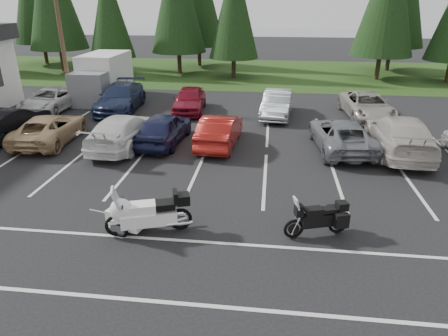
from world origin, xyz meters
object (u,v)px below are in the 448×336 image
adventure_motorcycle (317,216)px  box_truck (100,78)px  car_far_3 (277,104)px  touring_motorcycle (148,210)px  car_near_4 (164,128)px  car_far_4 (367,106)px  car_far_0 (51,99)px  cargo_trailer (128,219)px  car_near_2 (50,129)px  car_far_1 (121,98)px  car_near_6 (341,135)px  car_near_5 (220,130)px  car_far_2 (189,100)px  utility_pole (60,26)px  car_near_1 (10,123)px  car_near_7 (400,135)px  car_near_3 (124,131)px

adventure_motorcycle → box_truck: bearing=111.8°
car_far_3 → touring_motorcycle: size_ratio=1.59×
car_near_4 → car_far_4: size_ratio=0.86×
car_far_0 → touring_motorcycle: bearing=-48.9°
cargo_trailer → adventure_motorcycle: bearing=19.0°
car_near_2 → car_far_1: car_far_1 is taller
car_near_6 → car_near_5: bearing=-4.8°
car_near_2 → car_far_0: bearing=-65.8°
car_near_5 → adventure_motorcycle: size_ratio=2.02×
box_truck → car_far_0: bearing=-123.1°
car_far_2 → car_far_3: 5.23m
car_near_4 → car_far_3: 7.51m
car_far_0 → cargo_trailer: size_ratio=3.12×
car_near_6 → adventure_motorcycle: bearing=71.1°
car_near_2 → touring_motorcycle: bearing=130.3°
car_far_1 → car_far_4: 14.49m
cargo_trailer → car_near_6: bearing=62.3°
utility_pole → car_near_6: (16.51, -7.38, -4.01)m
car_near_4 → car_far_3: size_ratio=0.98×
car_near_2 → car_near_1: bearing=-14.1°
car_near_1 → car_near_5: car_near_1 is taller
utility_pole → car_near_4: bearing=-41.9°
car_far_2 → cargo_trailer: (0.81, -13.28, -0.38)m
car_near_2 → car_near_5: (8.06, 0.51, 0.06)m
car_far_0 → car_near_7: bearing=-11.4°
car_far_3 → car_near_3: bearing=-134.0°
car_near_2 → car_near_5: car_near_5 is taller
utility_pole → adventure_motorcycle: size_ratio=4.16×
car_far_0 → car_far_4: (18.69, 0.60, 0.03)m
box_truck → car_near_7: (16.99, -7.96, -0.63)m
box_truck → car_near_3: box_truck is taller
car_near_4 → car_far_0: bearing=-27.1°
car_near_2 → car_far_2: (5.50, 6.14, 0.07)m
car_near_5 → car_far_1: 8.70m
car_far_0 → adventure_motorcycle: size_ratio=2.21×
utility_pole → car_near_7: utility_pole is taller
box_truck → car_far_2: (6.45, -2.32, -0.72)m
cargo_trailer → car_far_3: bearing=86.7°
box_truck → cargo_trailer: (7.26, -15.60, -1.09)m
car_near_5 → touring_motorcycle: 7.82m
car_near_5 → car_far_4: bearing=-140.6°
car_near_7 → car_near_1: bearing=3.4°
box_truck → car_near_4: bearing=-51.5°
car_near_1 → adventure_motorcycle: size_ratio=2.10×
car_far_1 → car_far_3: bearing=-5.8°
car_far_0 → car_far_3: (13.61, 0.31, 0.06)m
car_near_2 → car_near_6: (13.56, 0.58, 0.03)m
car_near_2 → car_far_2: bearing=-135.6°
car_far_4 → car_far_2: bearing=174.8°
touring_motorcycle → cargo_trailer: bearing=153.8°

